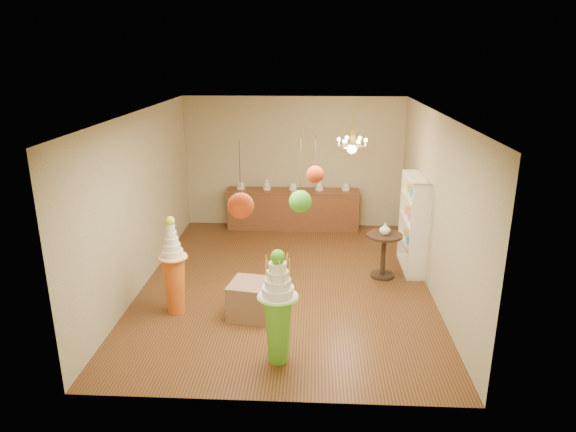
{
  "coord_description": "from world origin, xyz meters",
  "views": [
    {
      "loc": [
        0.47,
        -8.34,
        3.97
      ],
      "look_at": [
        0.04,
        0.0,
        1.26
      ],
      "focal_mm": 32.0,
      "sensor_mm": 36.0,
      "label": 1
    }
  ],
  "objects_px": {
    "pedestal_orange": "(174,276)",
    "round_table": "(384,249)",
    "pedestal_green": "(278,315)",
    "sideboard": "(293,209)"
  },
  "relations": [
    {
      "from": "round_table",
      "to": "sideboard",
      "type": "bearing_deg",
      "value": 124.06
    },
    {
      "from": "sideboard",
      "to": "pedestal_green",
      "type": "bearing_deg",
      "value": -89.66
    },
    {
      "from": "pedestal_green",
      "to": "round_table",
      "type": "xyz_separation_m",
      "value": [
        1.72,
        2.78,
        -0.15
      ]
    },
    {
      "from": "round_table",
      "to": "pedestal_orange",
      "type": "bearing_deg",
      "value": -155.98
    },
    {
      "from": "pedestal_orange",
      "to": "round_table",
      "type": "relative_size",
      "value": 1.94
    },
    {
      "from": "pedestal_green",
      "to": "sideboard",
      "type": "relative_size",
      "value": 0.52
    },
    {
      "from": "pedestal_green",
      "to": "pedestal_orange",
      "type": "distance_m",
      "value": 2.12
    },
    {
      "from": "pedestal_green",
      "to": "round_table",
      "type": "height_order",
      "value": "pedestal_green"
    },
    {
      "from": "pedestal_green",
      "to": "pedestal_orange",
      "type": "height_order",
      "value": "pedestal_orange"
    },
    {
      "from": "pedestal_orange",
      "to": "sideboard",
      "type": "bearing_deg",
      "value": 67.88
    }
  ]
}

